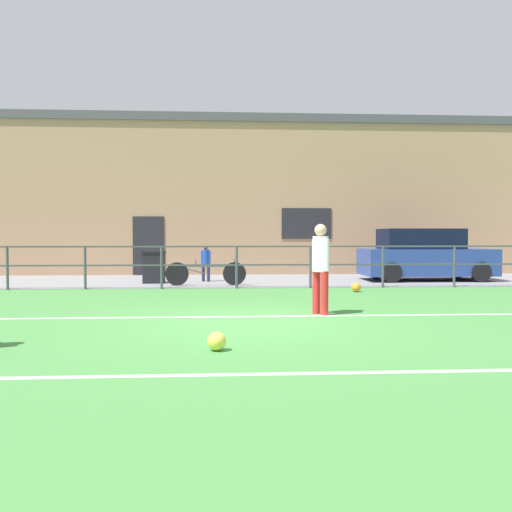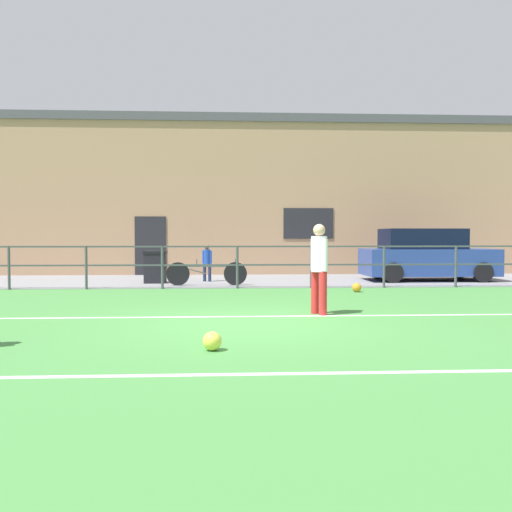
{
  "view_description": "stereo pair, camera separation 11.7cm",
  "coord_description": "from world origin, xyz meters",
  "px_view_note": "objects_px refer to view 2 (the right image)",
  "views": [
    {
      "loc": [
        -0.42,
        -8.79,
        1.42
      ],
      "look_at": [
        0.39,
        3.95,
        0.95
      ],
      "focal_mm": 38.75,
      "sensor_mm": 36.0,
      "label": 1
    },
    {
      "loc": [
        -0.3,
        -8.8,
        1.42
      ],
      "look_at": [
        0.39,
        3.95,
        0.95
      ],
      "focal_mm": 38.75,
      "sensor_mm": 36.0,
      "label": 2
    }
  ],
  "objects_px": {
    "soccer_ball_match": "(357,287)",
    "soccer_ball_spare": "(212,341)",
    "player_striker": "(319,263)",
    "parked_car_red": "(426,256)",
    "spectator_child": "(207,260)",
    "bicycle_parked_2": "(207,273)",
    "trash_bin_0": "(155,267)"
  },
  "relations": [
    {
      "from": "soccer_ball_match",
      "to": "soccer_ball_spare",
      "type": "relative_size",
      "value": 0.99
    },
    {
      "from": "player_striker",
      "to": "soccer_ball_spare",
      "type": "bearing_deg",
      "value": 122.05
    },
    {
      "from": "soccer_ball_match",
      "to": "parked_car_red",
      "type": "xyz_separation_m",
      "value": [
        2.98,
        3.25,
        0.67
      ]
    },
    {
      "from": "player_striker",
      "to": "spectator_child",
      "type": "relative_size",
      "value": 1.44
    },
    {
      "from": "player_striker",
      "to": "parked_car_red",
      "type": "bearing_deg",
      "value": -59.61
    },
    {
      "from": "soccer_ball_match",
      "to": "soccer_ball_spare",
      "type": "height_order",
      "value": "soccer_ball_spare"
    },
    {
      "from": "soccer_ball_match",
      "to": "bicycle_parked_2",
      "type": "distance_m",
      "value": 4.27
    },
    {
      "from": "player_striker",
      "to": "trash_bin_0",
      "type": "bearing_deg",
      "value": 2.89
    },
    {
      "from": "spectator_child",
      "to": "trash_bin_0",
      "type": "bearing_deg",
      "value": 36.69
    },
    {
      "from": "soccer_ball_match",
      "to": "spectator_child",
      "type": "distance_m",
      "value": 5.05
    },
    {
      "from": "soccer_ball_match",
      "to": "parked_car_red",
      "type": "height_order",
      "value": "parked_car_red"
    },
    {
      "from": "player_striker",
      "to": "trash_bin_0",
      "type": "height_order",
      "value": "player_striker"
    },
    {
      "from": "player_striker",
      "to": "trash_bin_0",
      "type": "relative_size",
      "value": 1.71
    },
    {
      "from": "soccer_ball_spare",
      "to": "spectator_child",
      "type": "distance_m",
      "value": 10.14
    },
    {
      "from": "spectator_child",
      "to": "parked_car_red",
      "type": "height_order",
      "value": "parked_car_red"
    },
    {
      "from": "player_striker",
      "to": "trash_bin_0",
      "type": "xyz_separation_m",
      "value": [
        -3.76,
        6.61,
        -0.42
      ]
    },
    {
      "from": "bicycle_parked_2",
      "to": "spectator_child",
      "type": "bearing_deg",
      "value": 91.33
    },
    {
      "from": "spectator_child",
      "to": "parked_car_red",
      "type": "relative_size",
      "value": 0.28
    },
    {
      "from": "soccer_ball_match",
      "to": "trash_bin_0",
      "type": "xyz_separation_m",
      "value": [
        -5.38,
        2.75,
        0.38
      ]
    },
    {
      "from": "player_striker",
      "to": "bicycle_parked_2",
      "type": "xyz_separation_m",
      "value": [
        -2.22,
        5.72,
        -0.56
      ]
    },
    {
      "from": "soccer_ball_spare",
      "to": "soccer_ball_match",
      "type": "bearing_deg",
      "value": 63.41
    },
    {
      "from": "soccer_ball_match",
      "to": "parked_car_red",
      "type": "relative_size",
      "value": 0.06
    },
    {
      "from": "player_striker",
      "to": "soccer_ball_match",
      "type": "bearing_deg",
      "value": -49.43
    },
    {
      "from": "soccer_ball_spare",
      "to": "trash_bin_0",
      "type": "distance_m",
      "value": 9.85
    },
    {
      "from": "bicycle_parked_2",
      "to": "parked_car_red",
      "type": "bearing_deg",
      "value": 11.54
    },
    {
      "from": "soccer_ball_spare",
      "to": "spectator_child",
      "type": "xyz_separation_m",
      "value": [
        -0.41,
        10.11,
        0.54
      ]
    },
    {
      "from": "trash_bin_0",
      "to": "parked_car_red",
      "type": "bearing_deg",
      "value": 3.42
    },
    {
      "from": "trash_bin_0",
      "to": "bicycle_parked_2",
      "type": "bearing_deg",
      "value": -29.97
    },
    {
      "from": "soccer_ball_spare",
      "to": "trash_bin_0",
      "type": "xyz_separation_m",
      "value": [
        -1.92,
        9.66,
        0.38
      ]
    },
    {
      "from": "parked_car_red",
      "to": "soccer_ball_match",
      "type": "bearing_deg",
      "value": -132.52
    },
    {
      "from": "parked_car_red",
      "to": "trash_bin_0",
      "type": "relative_size",
      "value": 4.22
    },
    {
      "from": "parked_car_red",
      "to": "spectator_child",
      "type": "bearing_deg",
      "value": -179.66
    }
  ]
}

